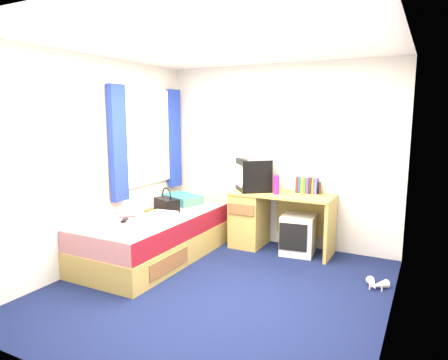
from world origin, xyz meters
The scene contains 20 objects.
ground centered at (0.00, 0.00, 0.00)m, with size 3.40×3.40×0.00m, color #0C1438.
room_shell centered at (0.00, 0.00, 1.45)m, with size 3.40×3.40×3.40m.
bed centered at (-1.10, 0.41, 0.27)m, with size 1.01×2.00×0.54m.
pillow centered at (-1.17, 1.14, 0.60)m, with size 0.53×0.34×0.12m, color #195FA7.
desk centered at (-0.11, 1.44, 0.41)m, with size 1.30×0.55×0.75m.
storage_cube centered at (0.40, 1.39, 0.25)m, with size 0.40×0.40×0.50m, color white.
crt_tv centered at (-0.24, 1.44, 0.96)m, with size 0.57×0.57×0.42m.
vcr centered at (-0.24, 1.44, 1.21)m, with size 0.43×0.31×0.08m, color #AFAFB1.
book_row centered at (0.44, 1.60, 0.85)m, with size 0.27×0.13×0.20m.
picture_frame centered at (0.60, 1.63, 0.82)m, with size 0.02×0.12×0.14m, color #321D10.
pink_water_bottle centered at (0.12, 1.34, 0.86)m, with size 0.07×0.07×0.23m, color #BF1B7C.
aerosol_can centered at (0.04, 1.52, 0.83)m, with size 0.04×0.04×0.16m, color white.
handbag centered at (-1.09, 0.66, 0.63)m, with size 0.38×0.30×0.31m.
towel centered at (-0.86, 0.25, 0.59)m, with size 0.30×0.25×0.10m, color silver.
magazine centered at (-1.21, 0.64, 0.55)m, with size 0.21×0.28×0.01m, color gold.
water_bottle centered at (-1.33, 0.21, 0.58)m, with size 0.07×0.07×0.20m, color silver.
colour_swatch_fan centered at (-0.98, -0.24, 0.55)m, with size 0.22×0.06×0.01m, color gold.
remote_control centered at (-1.24, 0.05, 0.55)m, with size 0.05×0.16×0.02m, color black.
window_assembly centered at (-1.55, 0.90, 1.42)m, with size 0.11×1.42×1.40m.
white_heels centered at (1.42, 0.74, 0.04)m, with size 0.24×0.24×0.09m.
Camera 1 is at (1.83, -3.35, 1.74)m, focal length 32.00 mm.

